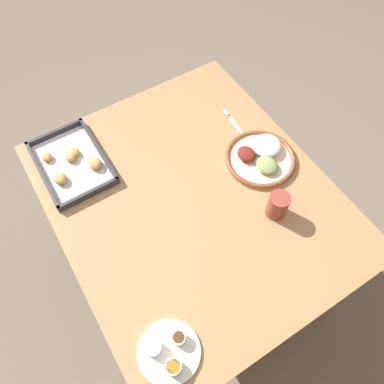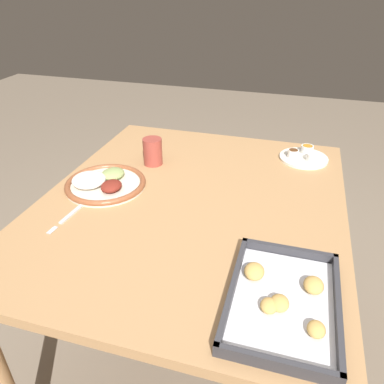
{
  "view_description": "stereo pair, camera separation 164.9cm",
  "coord_description": "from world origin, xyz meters",
  "px_view_note": "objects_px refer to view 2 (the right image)",
  "views": [
    {
      "loc": [
        -0.58,
        0.36,
        1.94
      ],
      "look_at": [
        0.0,
        0.0,
        0.8
      ],
      "focal_mm": 35.0,
      "sensor_mm": 36.0,
      "label": 1
    },
    {
      "loc": [
        0.98,
        0.28,
        1.41
      ],
      "look_at": [
        0.0,
        0.0,
        0.8
      ],
      "focal_mm": 35.0,
      "sensor_mm": 36.0,
      "label": 2
    }
  ],
  "objects_px": {
    "dinner_plate": "(103,183)",
    "drinking_cup": "(153,152)",
    "fork": "(75,211)",
    "baking_tray": "(283,299)",
    "saucer_plate": "(304,156)"
  },
  "relations": [
    {
      "from": "baking_tray",
      "to": "drinking_cup",
      "type": "distance_m",
      "value": 0.78
    },
    {
      "from": "dinner_plate",
      "to": "drinking_cup",
      "type": "relative_size",
      "value": 2.69
    },
    {
      "from": "baking_tray",
      "to": "dinner_plate",
      "type": "bearing_deg",
      "value": -119.45
    },
    {
      "from": "saucer_plate",
      "to": "drinking_cup",
      "type": "distance_m",
      "value": 0.59
    },
    {
      "from": "fork",
      "to": "saucer_plate",
      "type": "distance_m",
      "value": 0.88
    },
    {
      "from": "saucer_plate",
      "to": "drinking_cup",
      "type": "bearing_deg",
      "value": -70.08
    },
    {
      "from": "fork",
      "to": "drinking_cup",
      "type": "height_order",
      "value": "drinking_cup"
    },
    {
      "from": "fork",
      "to": "dinner_plate",
      "type": "bearing_deg",
      "value": 179.9
    },
    {
      "from": "fork",
      "to": "saucer_plate",
      "type": "height_order",
      "value": "saucer_plate"
    },
    {
      "from": "dinner_plate",
      "to": "drinking_cup",
      "type": "xyz_separation_m",
      "value": [
        -0.22,
        0.1,
        0.04
      ]
    },
    {
      "from": "dinner_plate",
      "to": "baking_tray",
      "type": "xyz_separation_m",
      "value": [
        0.35,
        0.63,
        -0.0
      ]
    },
    {
      "from": "drinking_cup",
      "to": "saucer_plate",
      "type": "bearing_deg",
      "value": 109.92
    },
    {
      "from": "dinner_plate",
      "to": "saucer_plate",
      "type": "height_order",
      "value": "dinner_plate"
    },
    {
      "from": "baking_tray",
      "to": "drinking_cup",
      "type": "height_order",
      "value": "drinking_cup"
    },
    {
      "from": "dinner_plate",
      "to": "saucer_plate",
      "type": "bearing_deg",
      "value": 122.63
    }
  ]
}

